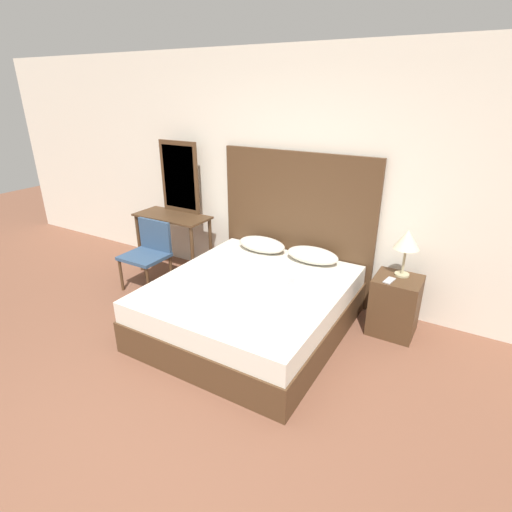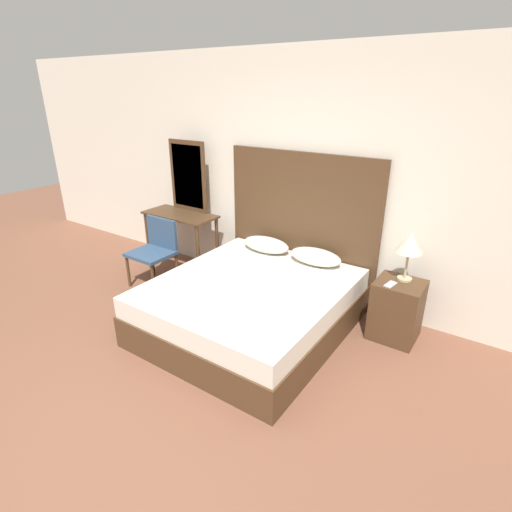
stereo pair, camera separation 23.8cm
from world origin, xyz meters
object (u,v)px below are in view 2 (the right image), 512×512
bed (251,306)px  phone_on_bed (291,283)px  nightstand (396,310)px  vanity_desk (181,225)px  table_lamp (410,244)px  chair (156,247)px  phone_on_nightstand (391,284)px

bed → phone_on_bed: 0.48m
phone_on_bed → nightstand: (0.91, 0.46, -0.23)m
nightstand → vanity_desk: 2.84m
table_lamp → vanity_desk: bearing=-177.8°
bed → chair: bearing=172.6°
bed → nightstand: (1.25, 0.68, 0.04)m
nightstand → phone_on_nightstand: (-0.07, -0.10, 0.30)m
phone_on_nightstand → chair: chair is taller
table_lamp → chair: bearing=-168.8°
bed → table_lamp: size_ratio=4.15×
vanity_desk → chair: size_ratio=1.20×
table_lamp → vanity_desk: (-2.82, -0.11, -0.32)m
vanity_desk → phone_on_bed: bearing=-13.0°
phone_on_bed → phone_on_nightstand: bearing=23.1°
nightstand → phone_on_nightstand: bearing=-122.3°
bed → phone_on_bed: (0.34, 0.22, 0.27)m
phone_on_bed → bed: bearing=-147.2°
nightstand → bed: bearing=-151.4°
table_lamp → phone_on_nightstand: table_lamp is taller
phone_on_bed → nightstand: bearing=26.9°
phone_on_nightstand → chair: bearing=-172.2°
nightstand → table_lamp: bearing=83.6°
table_lamp → bed: bearing=-148.8°
nightstand → phone_on_nightstand: size_ratio=3.74×
nightstand → chair: bearing=-170.4°
vanity_desk → chair: chair is taller
phone_on_bed → chair: bearing=-179.6°
vanity_desk → chair: 0.48m
bed → phone_on_nightstand: (1.18, 0.58, 0.34)m
phone_on_nightstand → phone_on_bed: bearing=-156.9°
nightstand → table_lamp: table_lamp is taller
table_lamp → vanity_desk: table_lamp is taller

